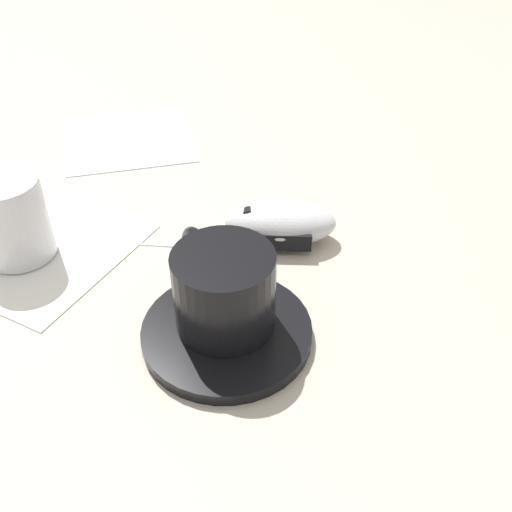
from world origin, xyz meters
The scene contains 8 objects.
ground_plane centered at (0.00, 0.00, 0.00)m, with size 3.00×3.00×0.00m, color #B2A899.
saucer centered at (-0.13, -0.12, 0.01)m, with size 0.13×0.13×0.01m, color black.
coffee_cup centered at (-0.12, -0.12, 0.04)m, with size 0.09×0.09×0.07m.
computer_mouse centered at (0.01, -0.13, 0.02)m, with size 0.08×0.12×0.04m.
mouse_cable centered at (-0.06, 0.02, 0.00)m, with size 0.11×0.19×0.00m.
napkin_under_glass centered at (-0.07, 0.09, 0.00)m, with size 0.17×0.17×0.00m, color silver.
drinking_glass centered at (-0.08, 0.09, 0.04)m, with size 0.06×0.06×0.08m, color silver.
napkin_spare centered at (0.16, 0.10, 0.00)m, with size 0.15×0.15×0.00m, color white.
Camera 1 is at (-0.42, -0.23, 0.33)m, focal length 40.00 mm.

